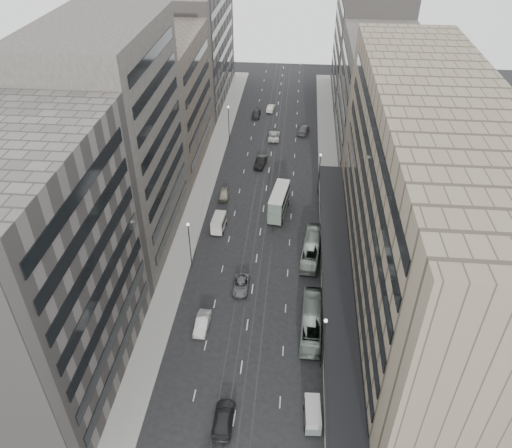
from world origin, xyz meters
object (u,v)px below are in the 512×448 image
(double_decker, at_px, (279,202))
(panel_van, at_px, (219,223))
(bus_near, at_px, (311,321))
(sedan_1, at_px, (202,323))
(sedan_2, at_px, (241,285))
(bus_far, at_px, (311,248))
(vw_microbus, at_px, (313,414))

(double_decker, distance_m, panel_van, 11.43)
(double_decker, bearing_deg, bus_near, -70.07)
(panel_van, xyz_separation_m, sedan_1, (1.12, -21.92, -0.68))
(sedan_2, bearing_deg, sedan_1, -119.45)
(bus_far, distance_m, sedan_1, 21.80)
(bus_far, distance_m, panel_van, 16.48)
(bus_near, distance_m, double_decker, 27.31)
(bus_near, bearing_deg, vw_microbus, 92.81)
(panel_van, relative_size, sedan_1, 0.91)
(double_decker, bearing_deg, sedan_2, -94.78)
(vw_microbus, bearing_deg, bus_far, 87.53)
(bus_far, distance_m, sedan_2, 13.19)
(vw_microbus, bearing_deg, sedan_1, 136.55)
(sedan_1, relative_size, sedan_2, 0.98)
(double_decker, bearing_deg, sedan_1, -99.55)
(bus_near, bearing_deg, bus_far, -87.81)
(sedan_2, bearing_deg, bus_near, -35.66)
(panel_van, bearing_deg, bus_near, -49.87)
(bus_near, relative_size, bus_far, 1.03)
(sedan_1, bearing_deg, bus_far, 50.40)
(bus_far, distance_m, vw_microbus, 28.87)
(bus_near, xyz_separation_m, vw_microbus, (0.15, -13.53, -0.30))
(bus_far, height_order, vw_microbus, bus_far)
(double_decker, height_order, sedan_2, double_decker)
(bus_far, bearing_deg, panel_van, -13.60)
(double_decker, height_order, vw_microbus, double_decker)
(double_decker, xyz_separation_m, panel_van, (-9.80, -5.80, -1.04))
(bus_near, relative_size, vw_microbus, 2.63)
(double_decker, relative_size, vw_microbus, 2.09)
(vw_microbus, xyz_separation_m, sedan_2, (-10.29, 20.46, -0.56))
(vw_microbus, distance_m, sedan_1, 19.19)
(double_decker, relative_size, sedan_2, 1.82)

